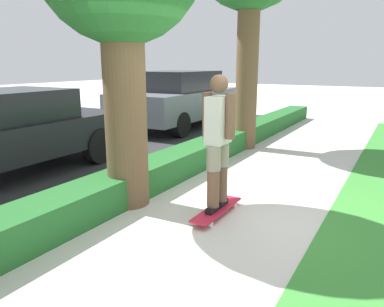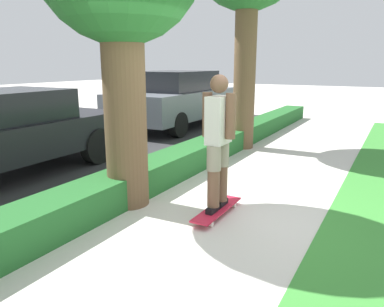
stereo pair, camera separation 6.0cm
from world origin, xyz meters
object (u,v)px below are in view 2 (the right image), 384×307
object	(u,v)px
skateboard	(217,209)
skater_person	(218,140)
parked_car_rear	(176,98)
parked_car_middle	(2,131)

from	to	relation	value
skateboard	skater_person	xyz separation A→B (m)	(0.00, -0.00, 0.91)
skater_person	parked_car_rear	bearing A→B (deg)	35.65
skater_person	parked_car_middle	distance (m)	3.94
skateboard	skater_person	world-z (taller)	skater_person
parked_car_rear	skater_person	bearing A→B (deg)	-144.85
parked_car_middle	parked_car_rear	distance (m)	5.79
skateboard	parked_car_rear	size ratio (longest dim) A/B	0.22
skateboard	skater_person	bearing A→B (deg)	-75.96
skateboard	parked_car_middle	bearing A→B (deg)	92.74
skateboard	parked_car_middle	size ratio (longest dim) A/B	0.24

